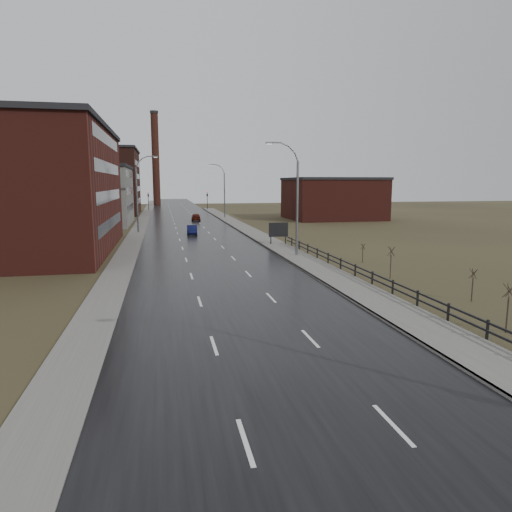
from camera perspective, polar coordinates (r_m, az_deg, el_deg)
name	(u,v)px	position (r m, az deg, el deg)	size (l,w,h in m)	color
road	(193,233)	(68.42, -7.85, 2.85)	(14.00, 300.00, 0.06)	black
sidewalk_right	(298,257)	(45.40, 5.21, -0.18)	(3.20, 180.00, 0.18)	#595651
curb_right	(283,258)	(44.99, 3.36, -0.24)	(0.16, 180.00, 0.18)	slate
sidewalk_left	(136,234)	(68.37, -14.73, 2.66)	(2.40, 260.00, 0.12)	#595651
warehouse_near	(1,189)	(55.41, -29.27, 7.31)	(22.44, 28.56, 13.50)	#471914
warehouse_mid	(84,195)	(86.97, -20.76, 7.12)	(16.32, 20.40, 10.50)	slate
warehouse_far	(82,181)	(117.35, -20.97, 8.70)	(26.52, 24.48, 15.50)	#331611
building_right	(333,198)	(96.40, 9.58, 7.12)	(18.36, 16.32, 8.50)	#471914
smokestack	(156,158)	(158.09, -12.44, 11.84)	(2.70, 2.70, 30.70)	#331611
streetlight_right_mid	(294,199)	(45.77, 4.83, 7.14)	(3.36, 0.28, 11.35)	slate
streetlight_left	(139,194)	(69.97, -14.43, 7.56)	(3.36, 0.28, 11.35)	slate
streetlight_right_far	(223,190)	(98.74, -4.14, 8.19)	(3.36, 0.28, 11.35)	slate
guardrail	(398,288)	(30.77, 17.34, -3.84)	(0.10, 53.05, 1.10)	black
shrub_c	(508,307)	(25.93, 28.97, -5.57)	(0.59, 0.62, 2.50)	#382D23
shrub_d	(473,284)	(31.73, 25.46, -3.20)	(0.50, 0.53, 2.09)	#382D23
shrub_e	(391,262)	(36.82, 16.50, -0.69)	(0.60, 0.64, 2.56)	#382D23
shrub_f	(363,253)	(43.79, 13.20, 0.42)	(0.43, 0.45, 1.80)	#382D23
billboard	(278,230)	(54.51, 2.81, 3.24)	(2.36, 0.17, 2.74)	black
traffic_light_left	(148,193)	(127.95, -13.34, 7.62)	(0.58, 2.73, 5.30)	black
traffic_light_right	(207,193)	(128.51, -6.12, 7.81)	(0.58, 2.73, 5.30)	black
car_near	(192,230)	(66.25, -7.99, 3.21)	(1.43, 4.11, 1.35)	#0B103B
car_far	(196,217)	(90.78, -7.51, 4.83)	(1.76, 4.37, 1.49)	#4A140C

